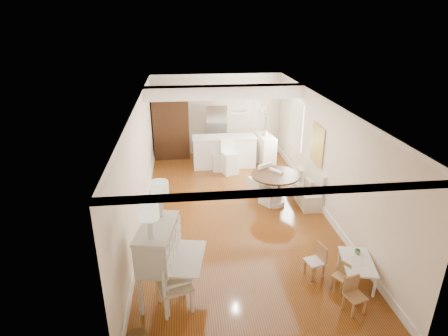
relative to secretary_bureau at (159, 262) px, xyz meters
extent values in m
plane|color=brown|center=(1.70, 2.85, -0.71)|extent=(9.00, 9.00, 0.00)
cube|color=white|center=(1.70, 2.85, 2.09)|extent=(4.50, 9.00, 0.04)
cube|color=#F5E6CF|center=(1.70, 7.35, 0.69)|extent=(4.50, 0.04, 2.80)
cube|color=#F5E6CF|center=(1.70, -1.65, 0.69)|extent=(4.50, 0.04, 2.80)
cube|color=#F5E6CF|center=(-0.55, 2.85, 0.69)|extent=(0.04, 9.00, 2.80)
cube|color=#F5E6CF|center=(3.95, 2.85, 0.69)|extent=(0.04, 9.00, 2.80)
cube|color=white|center=(1.70, 5.05, 1.91)|extent=(4.50, 0.45, 0.36)
cube|color=tan|center=(3.91, 3.35, 0.84)|extent=(0.04, 0.84, 1.04)
cube|color=white|center=(3.93, 5.25, 0.84)|extent=(0.04, 1.10, 1.40)
cylinder|color=#381E11|center=(0.50, 7.33, 1.14)|extent=(0.30, 0.03, 0.30)
cylinder|color=white|center=(1.70, 2.35, 2.04)|extent=(0.36, 0.36, 0.08)
cube|color=silver|center=(0.00, 0.00, 0.00)|extent=(1.30, 1.31, 1.42)
cube|color=silver|center=(0.25, -0.34, -0.22)|extent=(0.70, 0.70, 0.98)
cube|color=white|center=(3.60, -0.03, -0.48)|extent=(0.72, 1.00, 0.45)
cube|color=tan|center=(3.24, -0.18, -0.45)|extent=(0.34, 0.34, 0.52)
cube|color=#B08050|center=(2.88, 0.22, -0.38)|extent=(0.39, 0.39, 0.66)
cube|color=#AC7A4E|center=(3.24, -0.76, -0.39)|extent=(0.38, 0.38, 0.63)
cube|color=silver|center=(3.69, 3.35, -0.22)|extent=(0.52, 1.60, 0.98)
cylinder|color=#442915|center=(2.81, 3.18, -0.28)|extent=(1.34, 1.34, 0.85)
cube|color=white|center=(2.71, 3.22, -0.26)|extent=(0.61, 0.61, 0.91)
cube|color=white|center=(2.54, 3.83, -0.23)|extent=(0.63, 0.64, 0.96)
cube|color=white|center=(1.80, 5.95, -0.19)|extent=(2.05, 0.65, 1.03)
cube|color=silver|center=(1.57, 5.61, -0.25)|extent=(0.39, 0.39, 0.91)
cube|color=white|center=(1.90, 5.35, -0.16)|extent=(0.56, 0.56, 1.09)
cube|color=#381E11|center=(0.10, 7.03, 0.44)|extent=(1.20, 0.60, 2.30)
imported|color=silver|center=(2.00, 7.00, 0.19)|extent=(0.75, 0.65, 1.80)
cube|color=white|center=(3.18, 6.09, -0.22)|extent=(0.58, 1.07, 0.97)
imported|color=#67A05D|center=(3.69, 0.19, -0.21)|extent=(0.12, 0.12, 0.09)
imported|color=silver|center=(3.19, 6.07, 0.35)|extent=(0.19, 0.19, 0.18)
camera|label=1|loc=(0.51, -5.43, 3.95)|focal=30.00mm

